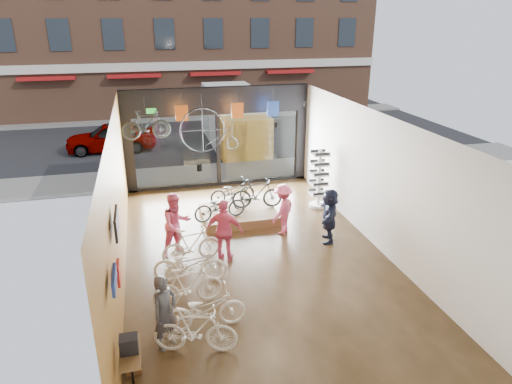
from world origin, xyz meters
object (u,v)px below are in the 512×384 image
object	(u,v)px
customer_0	(165,312)
penny_farthing	(212,131)
floor_bike_4	(190,264)
display_bike_left	(220,206)
floor_bike_3	(188,286)
customer_1	(176,225)
hung_bike	(146,125)
customer_3	(283,209)
display_bike_right	(233,191)
floor_bike_2	(205,309)
floor_bike_5	(191,245)
sunglasses_rack	(319,179)
street_car	(111,137)
display_bike_mid	(257,194)
customer_2	(225,231)
box_truck	(236,120)
floor_bike_1	(195,330)
customer_5	(329,215)
display_platform	(239,215)

from	to	relation	value
customer_0	penny_farthing	size ratio (longest dim) A/B	0.81
floor_bike_4	customer_0	distance (m)	2.44
display_bike_left	penny_farthing	bearing A→B (deg)	-16.72
floor_bike_3	customer_1	size ratio (longest dim) A/B	0.89
hung_bike	customer_3	bearing A→B (deg)	-133.08
display_bike_right	customer_3	distance (m)	2.35
floor_bike_2	display_bike_left	world-z (taller)	display_bike_left
floor_bike_5	customer_3	xyz separation A→B (m)	(2.89, 1.05, 0.30)
display_bike_left	sunglasses_rack	size ratio (longest dim) A/B	0.83
display_bike_left	customer_1	distance (m)	2.00
street_car	sunglasses_rack	world-z (taller)	sunglasses_rack
floor_bike_5	display_bike_right	bearing A→B (deg)	-38.76
display_bike_mid	floor_bike_2	bearing A→B (deg)	161.68
street_car	customer_2	world-z (taller)	customer_2
box_truck	penny_farthing	world-z (taller)	penny_farthing
display_bike_right	street_car	bearing A→B (deg)	19.39
floor_bike_1	customer_3	size ratio (longest dim) A/B	1.05
floor_bike_3	customer_5	xyz separation A→B (m)	(4.34, 2.21, 0.33)
floor_bike_1	customer_2	size ratio (longest dim) A/B	0.94
display_bike_left	penny_farthing	distance (m)	3.08
floor_bike_5	display_bike_mid	xyz separation A→B (m)	(2.44, 2.48, 0.31)
floor_bike_3	customer_3	bearing A→B (deg)	-51.89
penny_farthing	street_car	bearing A→B (deg)	117.63
display_bike_mid	penny_farthing	size ratio (longest dim) A/B	0.84
display_bike_left	display_bike_right	distance (m)	1.38
floor_bike_4	customer_3	distance (m)	3.66
floor_bike_3	display_bike_mid	distance (m)	5.25
street_car	box_truck	distance (m)	6.17
display_bike_right	penny_farthing	size ratio (longest dim) A/B	0.79
floor_bike_1	display_bike_right	distance (m)	7.02
display_bike_mid	penny_farthing	world-z (taller)	penny_farthing
customer_3	hung_bike	world-z (taller)	hung_bike
customer_1	hung_bike	bearing A→B (deg)	73.30
display_bike_left	penny_farthing	size ratio (longest dim) A/B	0.85
display_bike_right	customer_5	distance (m)	3.67
floor_bike_5	box_truck	bearing A→B (deg)	-27.23
hung_bike	floor_bike_2	bearing A→B (deg)	-178.01
customer_3	floor_bike_1	bearing A→B (deg)	11.43
floor_bike_3	display_bike_right	bearing A→B (deg)	-27.44
floor_bike_5	penny_farthing	size ratio (longest dim) A/B	0.82
display_platform	hung_bike	world-z (taller)	hung_bike
penny_farthing	display_platform	bearing A→B (deg)	-76.45
customer_0	customer_1	distance (m)	3.83
display_bike_left	customer_0	size ratio (longest dim) A/B	1.05
customer_0	sunglasses_rack	bearing A→B (deg)	7.00
display_platform	customer_5	bearing A→B (deg)	-43.92
customer_1	customer_0	bearing A→B (deg)	-123.91
customer_3	customer_2	bearing A→B (deg)	-12.57
floor_bike_2	floor_bike_3	size ratio (longest dim) A/B	1.08
box_truck	customer_5	xyz separation A→B (m)	(0.55, -10.58, -0.61)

